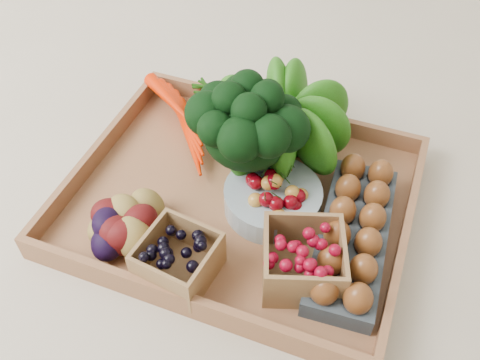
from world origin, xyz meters
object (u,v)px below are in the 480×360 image
(cherry_bowl, at_px, (273,199))
(broccoli, at_px, (247,148))
(egg_carton, at_px, (352,238))
(tray, at_px, (240,201))

(cherry_bowl, bearing_deg, broccoli, 143.28)
(cherry_bowl, bearing_deg, egg_carton, -11.54)
(tray, xyz_separation_m, egg_carton, (0.19, -0.03, 0.02))
(tray, height_order, broccoli, broccoli)
(tray, relative_size, egg_carton, 1.90)
(tray, distance_m, broccoli, 0.09)
(broccoli, distance_m, cherry_bowl, 0.09)
(broccoli, xyz_separation_m, cherry_bowl, (0.06, -0.05, -0.05))
(broccoli, height_order, cherry_bowl, broccoli)
(broccoli, bearing_deg, cherry_bowl, -36.72)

